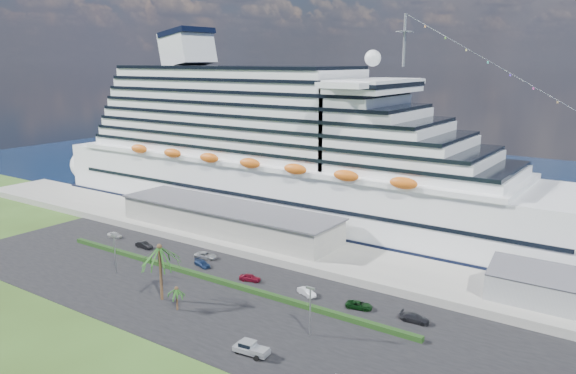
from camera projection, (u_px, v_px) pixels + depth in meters
The scene contains 21 objects.
ground at pixel (186, 322), 95.39m from camera, with size 420.00×420.00×0.00m, color #2D4517.
asphalt_lot at pixel (228, 300), 104.21m from camera, with size 140.00×38.00×0.12m, color black.
wharf at pixel (311, 252), 127.29m from camera, with size 240.00×20.00×1.80m, color gray.
water at pixel (446, 185), 199.69m from camera, with size 420.00×160.00×0.02m, color #0A1C31.
cruise_ship at pixel (292, 160), 154.99m from camera, with size 191.00×38.00×54.00m.
terminal_building at pixel (227, 218), 140.24m from camera, with size 61.00×15.00×6.30m.
port_shed at pixel (564, 290), 97.68m from camera, with size 24.00×12.31×7.37m.
hedge at pixel (214, 279), 112.54m from camera, with size 88.00×1.10×0.90m, color black.
lamp_post_left at pixel (115, 249), 116.16m from camera, with size 1.60×0.35×8.27m.
lamp_post_right at pixel (310, 305), 89.54m from camera, with size 1.60×0.35×8.27m.
palm_tall at pixel (160, 253), 102.11m from camera, with size 8.82×8.82×11.13m.
palm_short at pixel (177, 291), 99.08m from camera, with size 3.53×3.53×4.56m.
parked_car_0 at pixel (115, 235), 140.32m from camera, with size 1.64×4.07×1.39m, color #BABABC.
parked_car_1 at pixel (144, 245), 132.40m from camera, with size 1.62×4.65×1.53m, color black.
parked_car_2 at pixel (206, 255), 125.49m from camera, with size 2.38×5.17×1.44m, color #96999F.
parked_car_3 at pixel (202, 263), 120.71m from camera, with size 1.86×4.59×1.33m, color #16284D.
parked_car_4 at pixel (250, 278), 112.63m from camera, with size 1.75×4.34×1.48m, color maroon.
parked_car_5 at pixel (307, 292), 105.78m from camera, with size 1.49×4.27×1.41m, color silver.
parked_car_6 at pixel (359, 305), 100.17m from camera, with size 2.22×4.81×1.34m, color black.
parked_car_7 at pixel (415, 318), 95.04m from camera, with size 2.08×5.11×1.48m, color #222328.
pickup_truck at pixel (251, 348), 84.39m from camera, with size 5.91×2.75×2.01m.
Camera 1 is at (64.35, -62.44, 43.52)m, focal length 35.00 mm.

